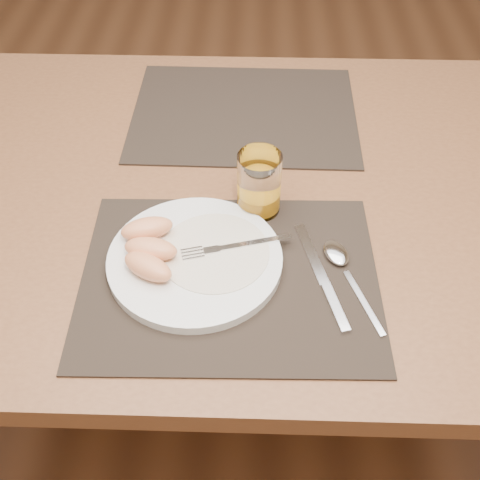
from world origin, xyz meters
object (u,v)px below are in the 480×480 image
Objects in this scene: table at (235,218)px; knife at (325,284)px; spoon at (340,260)px; placemat_far at (244,113)px; plate at (195,260)px; placemat_near at (230,278)px; juice_glass at (259,186)px; fork at (227,248)px.

knife reaches higher than table.
knife is 0.05m from spoon.
placemat_far is at bearing 106.32° from knife.
plate is (-0.05, -0.19, 0.10)m from table.
spoon is (0.16, -0.40, 0.01)m from placemat_far.
placemat_near is at bearing -89.82° from table.
plate is 0.20m from knife.
placemat_far is (0.01, 0.44, 0.00)m from placemat_near.
knife is (0.14, -0.23, 0.09)m from table.
plate is at bearing -105.52° from table.
spoon is 0.18m from juice_glass.
spoon is at bearing -47.32° from table.
placemat_near is 0.17m from juice_glass.
fork is at bearing 20.10° from plate.
plate is (-0.05, 0.03, 0.01)m from placemat_near.
placemat_near is 0.14m from knife.
placemat_far is at bearing 80.97° from plate.
fork is at bearing 177.07° from spoon.
table is at bearing 132.68° from spoon.
placemat_near is at bearing -168.28° from spoon.
fork is at bearing -113.30° from juice_glass.
table is 3.11× the size of placemat_near.
knife is at bearing -10.92° from plate.
juice_glass is at bearing 74.77° from placemat_near.
placemat_far is at bearing 111.37° from spoon.
juice_glass is (-0.13, 0.12, 0.04)m from spoon.
placemat_near is at bearing -82.71° from fork.
fork is (-0.00, -0.18, 0.11)m from table.
table is 0.27m from spoon.
plate is at bearing 169.08° from knife.
spoon is at bearing -43.43° from juice_glass.
table is 12.78× the size of juice_glass.
juice_glass reaches higher than spoon.
juice_glass is (0.04, 0.16, 0.05)m from placemat_near.
knife is at bearing -58.86° from juice_glass.
placemat_near is 0.06m from plate.
spoon reaches higher than table.
juice_glass is at bearing -56.17° from table.
juice_glass is at bearing -83.76° from placemat_far.
plate reaches higher than spoon.
plate is at bearing -126.81° from juice_glass.
placemat_far is at bearing 87.55° from fork.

